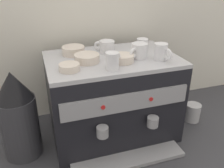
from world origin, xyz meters
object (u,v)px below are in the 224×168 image
object	(u,v)px
espresso_machine	(112,97)
ceramic_cup_1	(106,46)
ceramic_cup_2	(161,52)
ceramic_cup_0	(143,44)
ceramic_cup_3	(113,61)
coffee_grinder	(18,116)
ceramic_bowl_0	(73,51)
ceramic_bowl_2	(69,67)
ceramic_bowl_3	(87,58)
ceramic_cup_4	(139,51)
ceramic_bowl_1	(123,58)
milk_pitcher	(193,112)

from	to	relation	value
espresso_machine	ceramic_cup_1	bearing A→B (deg)	91.19
espresso_machine	ceramic_cup_2	world-z (taller)	ceramic_cup_2
ceramic_cup_0	ceramic_cup_3	size ratio (longest dim) A/B	0.97
ceramic_cup_0	coffee_grinder	world-z (taller)	ceramic_cup_0
ceramic_bowl_0	ceramic_bowl_2	distance (m)	0.22
ceramic_bowl_3	coffee_grinder	world-z (taller)	ceramic_bowl_3
ceramic_cup_0	ceramic_cup_4	bearing A→B (deg)	-122.04
espresso_machine	ceramic_cup_0	world-z (taller)	ceramic_cup_0
ceramic_cup_1	ceramic_cup_0	bearing A→B (deg)	-3.32
ceramic_cup_2	ceramic_bowl_2	distance (m)	0.46
ceramic_cup_1	ceramic_bowl_2	distance (m)	0.31
ceramic_bowl_2	ceramic_cup_2	bearing A→B (deg)	-0.40
ceramic_cup_2	ceramic_bowl_1	distance (m)	0.19
ceramic_cup_1	coffee_grinder	xyz separation A→B (m)	(-0.49, -0.12, -0.27)
ceramic_bowl_1	milk_pitcher	distance (m)	0.64
espresso_machine	ceramic_cup_1	xyz separation A→B (m)	(-0.00, 0.09, 0.26)
ceramic_cup_4	coffee_grinder	world-z (taller)	ceramic_cup_4
ceramic_bowl_0	ceramic_bowl_2	xyz separation A→B (m)	(-0.06, -0.21, -0.01)
coffee_grinder	milk_pitcher	world-z (taller)	coffee_grinder
ceramic_cup_4	ceramic_bowl_1	distance (m)	0.10
espresso_machine	milk_pitcher	size ratio (longest dim) A/B	5.99
ceramic_cup_2	ceramic_bowl_1	size ratio (longest dim) A/B	1.01
ceramic_cup_2	ceramic_cup_0	bearing A→B (deg)	94.18
ceramic_bowl_1	ceramic_cup_4	bearing A→B (deg)	17.57
ceramic_cup_0	ceramic_bowl_2	world-z (taller)	ceramic_cup_0
espresso_machine	ceramic_cup_3	xyz separation A→B (m)	(-0.05, -0.14, 0.27)
ceramic_bowl_1	coffee_grinder	xyz separation A→B (m)	(-0.52, 0.04, -0.25)
espresso_machine	ceramic_cup_0	xyz separation A→B (m)	(0.21, 0.08, 0.26)
ceramic_cup_0	ceramic_bowl_0	xyz separation A→B (m)	(-0.39, 0.03, -0.01)
ceramic_bowl_2	coffee_grinder	distance (m)	0.37
ceramic_cup_2	ceramic_bowl_2	size ratio (longest dim) A/B	1.16
ceramic_cup_4	ceramic_bowl_1	xyz separation A→B (m)	(-0.10, -0.03, -0.02)
ceramic_cup_2	ceramic_bowl_1	world-z (taller)	ceramic_cup_2
ceramic_cup_2	ceramic_cup_3	bearing A→B (deg)	-171.69
espresso_machine	ceramic_bowl_3	distance (m)	0.29
ceramic_cup_4	ceramic_bowl_0	bearing A→B (deg)	153.00
ceramic_cup_0	ceramic_bowl_1	world-z (taller)	ceramic_cup_0
ceramic_cup_4	ceramic_cup_3	bearing A→B (deg)	-149.81
ceramic_bowl_1	ceramic_bowl_0	bearing A→B (deg)	138.36
ceramic_bowl_1	ceramic_bowl_3	xyz separation A→B (m)	(-0.17, 0.06, 0.00)
ceramic_cup_1	ceramic_bowl_0	world-z (taller)	ceramic_cup_1
ceramic_bowl_0	ceramic_cup_0	bearing A→B (deg)	-4.49
ceramic_cup_1	ceramic_bowl_2	size ratio (longest dim) A/B	1.15
ceramic_cup_1	ceramic_cup_2	world-z (taller)	ceramic_cup_2
ceramic_cup_4	milk_pitcher	xyz separation A→B (m)	(0.39, -0.01, -0.44)
ceramic_cup_0	ceramic_bowl_1	size ratio (longest dim) A/B	0.79
ceramic_cup_0	ceramic_cup_3	bearing A→B (deg)	-138.01
milk_pitcher	ceramic_cup_2	bearing A→B (deg)	-169.17
ceramic_bowl_2	ceramic_cup_3	bearing A→B (deg)	-12.42
ceramic_cup_4	ceramic_bowl_2	bearing A→B (deg)	-170.84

